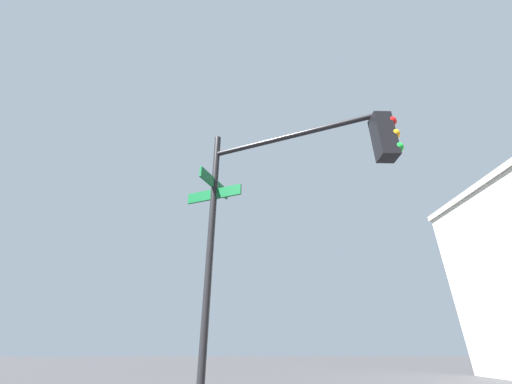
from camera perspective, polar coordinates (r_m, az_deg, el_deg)
traffic_signal_near at (r=4.97m, az=5.92°, el=-0.78°), size 1.84×3.48×5.52m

